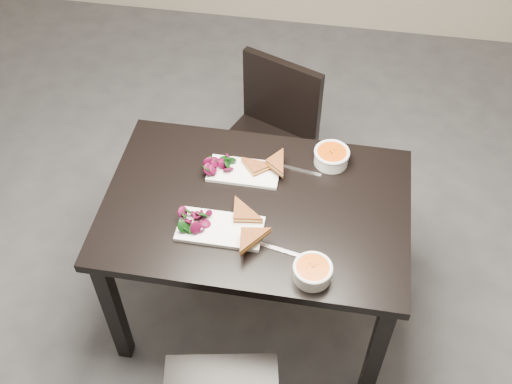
% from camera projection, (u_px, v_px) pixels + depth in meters
% --- Properties ---
extents(ground, '(5.00, 5.00, 0.00)m').
position_uv_depth(ground, '(203.00, 310.00, 2.96)').
color(ground, '#47474C').
rests_on(ground, ground).
extents(table, '(1.20, 0.80, 0.75)m').
position_uv_depth(table, '(256.00, 220.00, 2.49)').
color(table, black).
rests_on(table, ground).
extents(chair_far, '(0.55, 0.55, 0.85)m').
position_uv_depth(chair_far, '(269.00, 134.00, 3.07)').
color(chair_far, black).
rests_on(chair_far, ground).
extents(plate_near, '(0.32, 0.16, 0.02)m').
position_uv_depth(plate_near, '(220.00, 229.00, 2.32)').
color(plate_near, white).
rests_on(plate_near, table).
extents(sandwich_near, '(0.17, 0.14, 0.05)m').
position_uv_depth(sandwich_near, '(238.00, 222.00, 2.30)').
color(sandwich_near, '#A24F22').
rests_on(sandwich_near, plate_near).
extents(salad_near, '(0.10, 0.09, 0.04)m').
position_uv_depth(salad_near, '(194.00, 220.00, 2.31)').
color(salad_near, black).
rests_on(salad_near, plate_near).
extents(soup_bowl_near, '(0.14, 0.14, 0.06)m').
position_uv_depth(soup_bowl_near, '(313.00, 271.00, 2.16)').
color(soup_bowl_near, white).
rests_on(soup_bowl_near, table).
extents(cutlery_near, '(0.18, 0.05, 0.00)m').
position_uv_depth(cutlery_near, '(283.00, 251.00, 2.26)').
color(cutlery_near, silver).
rests_on(cutlery_near, table).
extents(plate_far, '(0.29, 0.15, 0.01)m').
position_uv_depth(plate_far, '(244.00, 172.00, 2.52)').
color(plate_far, white).
rests_on(plate_far, table).
extents(sandwich_far, '(0.18, 0.18, 0.05)m').
position_uv_depth(sandwich_far, '(259.00, 171.00, 2.48)').
color(sandwich_far, '#A24F22').
rests_on(sandwich_far, plate_far).
extents(salad_far, '(0.09, 0.08, 0.04)m').
position_uv_depth(salad_far, '(220.00, 164.00, 2.51)').
color(salad_far, black).
rests_on(salad_far, plate_far).
extents(soup_bowl_far, '(0.15, 0.15, 0.07)m').
position_uv_depth(soup_bowl_far, '(332.00, 156.00, 2.54)').
color(soup_bowl_far, white).
rests_on(soup_bowl_far, table).
extents(cutlery_far, '(0.18, 0.05, 0.00)m').
position_uv_depth(cutlery_far, '(300.00, 170.00, 2.53)').
color(cutlery_far, silver).
rests_on(cutlery_far, table).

